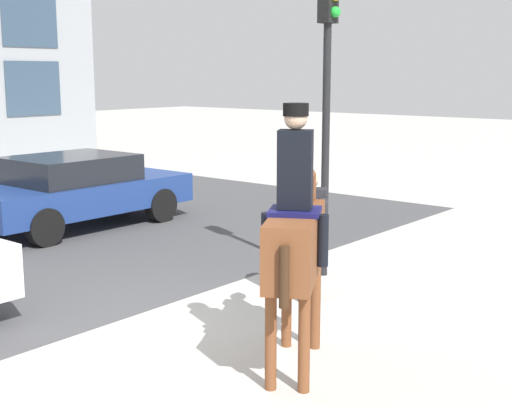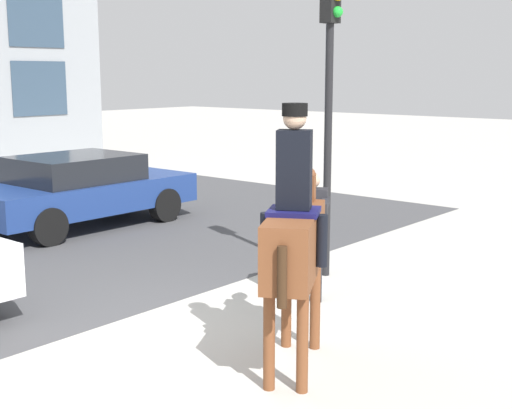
% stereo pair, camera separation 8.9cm
% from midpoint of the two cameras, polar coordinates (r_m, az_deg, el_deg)
% --- Properties ---
extents(ground_plane, '(80.00, 80.00, 0.00)m').
position_cam_midpoint_polar(ground_plane, '(8.47, -8.12, -9.63)').
color(ground_plane, '#B2AFA8').
extents(mounted_horse_lead, '(1.74, 1.17, 2.62)m').
position_cam_midpoint_polar(mounted_horse_lead, '(6.93, 2.84, -2.54)').
color(mounted_horse_lead, brown).
rests_on(mounted_horse_lead, ground_plane).
extents(pedestrian_bystander, '(0.72, 0.77, 1.68)m').
position_cam_midpoint_polar(pedestrian_bystander, '(9.01, 4.11, -1.79)').
color(pedestrian_bystander, '#232328').
rests_on(pedestrian_bystander, ground_plane).
extents(street_car_far_lane, '(4.30, 2.05, 1.38)m').
position_cam_midpoint_polar(street_car_far_lane, '(13.98, -14.47, 1.21)').
color(street_car_far_lane, navy).
rests_on(street_car_far_lane, ground_plane).
extents(traffic_light, '(0.24, 0.29, 4.29)m').
position_cam_midpoint_polar(traffic_light, '(10.07, 5.50, 10.20)').
color(traffic_light, black).
rests_on(traffic_light, ground_plane).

